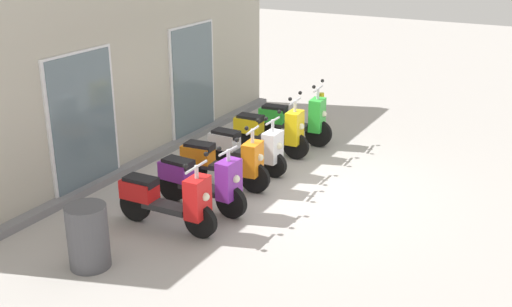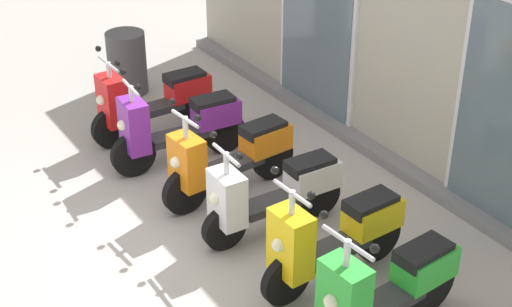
# 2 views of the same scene
# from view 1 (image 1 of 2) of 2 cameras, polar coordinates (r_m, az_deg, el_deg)

# --- Properties ---
(ground_plane) EXTENTS (40.00, 40.00, 0.00)m
(ground_plane) POSITION_cam_1_polar(r_m,az_deg,el_deg) (10.43, 2.60, -3.18)
(ground_plane) COLOR #A8A39E
(storefront_facade) EXTENTS (8.85, 0.50, 3.45)m
(storefront_facade) POSITION_cam_1_polar(r_m,az_deg,el_deg) (11.48, -10.95, 7.42)
(storefront_facade) COLOR #B2AD9E
(storefront_facade) RESTS_ON ground_plane
(scooter_red) EXTENTS (0.59, 1.63, 1.19)m
(scooter_red) POSITION_cam_1_polar(r_m,az_deg,el_deg) (8.99, -8.09, -4.14)
(scooter_red) COLOR black
(scooter_red) RESTS_ON ground_plane
(scooter_purple) EXTENTS (0.52, 1.64, 1.19)m
(scooter_purple) POSITION_cam_1_polar(r_m,az_deg,el_deg) (9.53, -4.98, -2.49)
(scooter_purple) COLOR black
(scooter_purple) RESTS_ON ground_plane
(scooter_orange) EXTENTS (0.52, 1.66, 1.20)m
(scooter_orange) POSITION_cam_1_polar(r_m,az_deg,el_deg) (10.31, -2.97, -0.66)
(scooter_orange) COLOR black
(scooter_orange) RESTS_ON ground_plane
(scooter_white) EXTENTS (0.54, 1.57, 1.15)m
(scooter_white) POSITION_cam_1_polar(r_m,az_deg,el_deg) (10.97, -0.84, 0.56)
(scooter_white) COLOR black
(scooter_white) RESTS_ON ground_plane
(scooter_yellow) EXTENTS (0.55, 1.58, 1.25)m
(scooter_yellow) POSITION_cam_1_polar(r_m,az_deg,el_deg) (11.75, 1.40, 2.15)
(scooter_yellow) COLOR black
(scooter_yellow) RESTS_ON ground_plane
(scooter_green) EXTENTS (0.59, 1.60, 1.30)m
(scooter_green) POSITION_cam_1_polar(r_m,az_deg,el_deg) (12.40, 3.56, 3.09)
(scooter_green) COLOR black
(scooter_green) RESTS_ON ground_plane
(curb_bollard) EXTENTS (0.12, 0.12, 0.70)m
(curb_bollard) POSITION_cam_1_polar(r_m,az_deg,el_deg) (13.70, 5.95, 4.10)
(curb_bollard) COLOR yellow
(curb_bollard) RESTS_ON ground_plane
(trash_bin) EXTENTS (0.53, 0.53, 0.85)m
(trash_bin) POSITION_cam_1_polar(r_m,az_deg,el_deg) (8.26, -15.09, -7.34)
(trash_bin) COLOR #4C4C51
(trash_bin) RESTS_ON ground_plane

